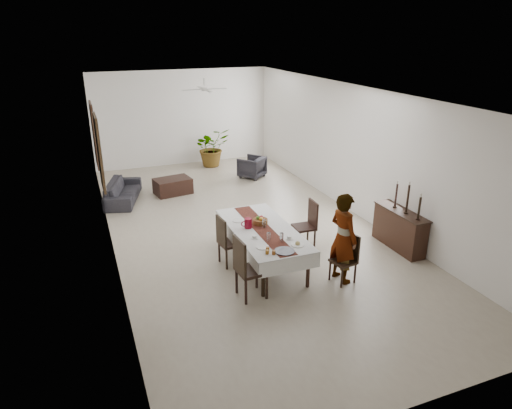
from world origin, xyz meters
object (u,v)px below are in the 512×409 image
Objects in this scene: dining_table_top at (263,231)px; woman at (343,238)px; red_pitcher at (248,223)px; sofa at (123,191)px; sideboard_body at (399,230)px.

woman is (1.14, -1.14, 0.14)m from dining_table_top.
red_pitcher reaches higher than sofa.
sideboard_body reaches higher than sofa.
red_pitcher is 0.12× the size of woman.
dining_table_top is at bearing 172.16° from sideboard_body.
red_pitcher is at bearing 170.13° from sideboard_body.
woman is 1.26× the size of sideboard_body.
red_pitcher is 1.89m from woman.
woman is at bearing -133.88° from sofa.
woman is (1.39, -1.29, 0.00)m from red_pitcher.
sofa is (-2.21, 4.74, -0.45)m from dining_table_top.
sofa is at bearing 115.56° from dining_table_top.
dining_table_top is 1.61m from woman.
woman reaches higher than sideboard_body.
dining_table_top is at bearing -138.56° from sofa.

